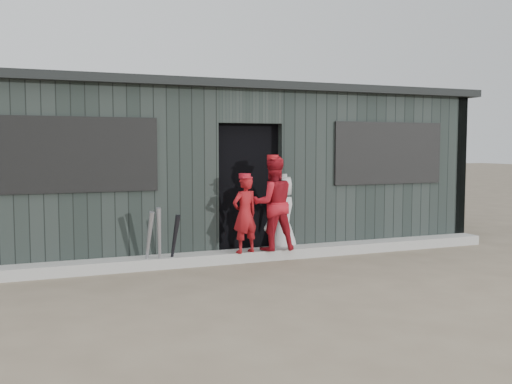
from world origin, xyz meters
name	(u,v)px	position (x,y,z in m)	size (l,w,h in m)	color
ground	(313,288)	(0.00, 0.00, 0.00)	(80.00, 80.00, 0.00)	#6B5C4A
curb	(255,255)	(0.00, 1.82, 0.07)	(8.00, 0.36, 0.15)	#9D9D98
bat_left	(149,241)	(-1.59, 1.67, 0.41)	(0.07, 0.07, 0.83)	gray
bat_mid	(159,239)	(-1.46, 1.64, 0.43)	(0.07, 0.07, 0.86)	gray
bat_right	(174,241)	(-1.24, 1.68, 0.37)	(0.07, 0.07, 0.76)	black
player_red_left	(245,214)	(-0.22, 1.66, 0.70)	(0.40, 0.26, 1.10)	maroon
player_red_right	(273,204)	(0.23, 1.71, 0.83)	(0.66, 0.52, 1.36)	#A6141F
player_grey_back	(282,215)	(0.55, 2.07, 0.61)	(0.60, 0.39, 1.22)	#B9B9B9
dugout	(220,168)	(0.00, 3.50, 1.29)	(8.30, 3.30, 2.62)	black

